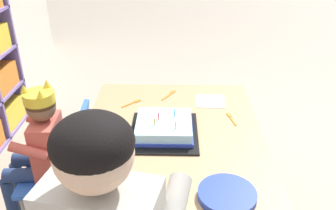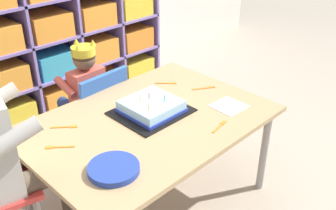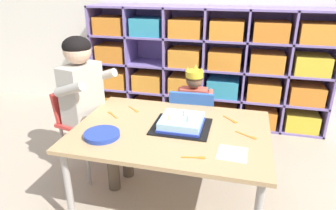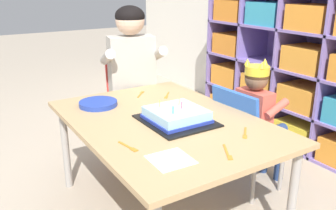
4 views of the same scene
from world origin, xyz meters
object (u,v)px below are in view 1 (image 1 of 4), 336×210
at_px(child_with_crown, 39,144).
at_px(fork_at_table_front_edge, 140,210).
at_px(activity_table, 172,148).
at_px(fork_beside_plate_stack, 231,118).
at_px(classroom_chair_blue, 66,164).
at_px(paper_plate_stack, 227,195).
at_px(fork_near_cake_tray, 111,187).
at_px(fork_near_child_seat, 132,103).
at_px(fork_by_napkin, 170,95).
at_px(birthday_cake_on_tray, 164,128).

xyz_separation_m(child_with_crown, fork_at_table_front_edge, (-0.49, -0.53, 0.06)).
height_order(activity_table, child_with_crown, child_with_crown).
bearing_deg(fork_beside_plate_stack, fork_at_table_front_edge, -42.54).
distance_m(activity_table, classroom_chair_blue, 0.54).
height_order(paper_plate_stack, fork_near_cake_tray, paper_plate_stack).
relative_size(classroom_chair_blue, fork_near_child_seat, 6.42).
relative_size(paper_plate_stack, fork_beside_plate_stack, 1.69).
bearing_deg(fork_near_child_seat, classroom_chair_blue, 0.74).
distance_m(classroom_chair_blue, child_with_crown, 0.17).
bearing_deg(fork_near_child_seat, fork_by_napkin, 163.20).
xyz_separation_m(paper_plate_stack, fork_near_cake_tray, (0.04, 0.43, -0.01)).
bearing_deg(fork_at_table_front_edge, paper_plate_stack, -35.54).
bearing_deg(fork_near_cake_tray, paper_plate_stack, 124.74).
xyz_separation_m(fork_beside_plate_stack, fork_at_table_front_edge, (-0.65, 0.40, 0.00)).
relative_size(paper_plate_stack, fork_at_table_front_edge, 2.00).
height_order(activity_table, fork_by_napkin, fork_by_napkin).
relative_size(activity_table, fork_beside_plate_stack, 9.59).
xyz_separation_m(birthday_cake_on_tray, fork_at_table_front_edge, (-0.50, 0.07, -0.03)).
height_order(fork_near_cake_tray, fork_beside_plate_stack, same).
height_order(activity_table, fork_at_table_front_edge, fork_at_table_front_edge).
bearing_deg(fork_near_cake_tray, fork_near_child_seat, -139.74).
bearing_deg(fork_beside_plate_stack, paper_plate_stack, -19.95).
distance_m(fork_near_child_seat, fork_near_cake_tray, 0.69).
bearing_deg(classroom_chair_blue, child_with_crown, -90.27).
bearing_deg(fork_near_child_seat, fork_beside_plate_stack, 118.28).
height_order(child_with_crown, birthday_cake_on_tray, child_with_crown).
xyz_separation_m(activity_table, paper_plate_stack, (-0.38, -0.20, 0.06)).
relative_size(classroom_chair_blue, child_with_crown, 0.80).
bearing_deg(fork_beside_plate_stack, birthday_cake_on_tray, -77.54).
xyz_separation_m(birthday_cake_on_tray, fork_by_napkin, (0.41, -0.02, -0.03)).
bearing_deg(fork_near_child_seat, birthday_cake_on_tray, 76.32).
relative_size(activity_table, classroom_chair_blue, 1.87).
height_order(fork_near_child_seat, fork_near_cake_tray, same).
height_order(child_with_crown, paper_plate_stack, child_with_crown).
bearing_deg(paper_plate_stack, child_with_crown, 63.57).
distance_m(child_with_crown, fork_near_child_seat, 0.52).
bearing_deg(paper_plate_stack, fork_beside_plate_stack, -9.18).
height_order(child_with_crown, fork_near_child_seat, child_with_crown).
relative_size(classroom_chair_blue, paper_plate_stack, 3.03).
xyz_separation_m(birthday_cake_on_tray, fork_beside_plate_stack, (0.14, -0.33, -0.03)).
height_order(fork_near_child_seat, fork_at_table_front_edge, same).
bearing_deg(birthday_cake_on_tray, fork_beside_plate_stack, -66.77).
height_order(activity_table, birthday_cake_on_tray, birthday_cake_on_tray).
bearing_deg(classroom_chair_blue, paper_plate_stack, 56.81).
bearing_deg(fork_by_napkin, birthday_cake_on_tray, 28.38).
height_order(child_with_crown, fork_by_napkin, child_with_crown).
bearing_deg(classroom_chair_blue, fork_by_napkin, 126.57).
xyz_separation_m(paper_plate_stack, fork_near_child_seat, (0.73, 0.42, -0.01)).
bearing_deg(paper_plate_stack, classroom_chair_blue, 59.85).
xyz_separation_m(classroom_chair_blue, paper_plate_stack, (-0.42, -0.72, 0.19)).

